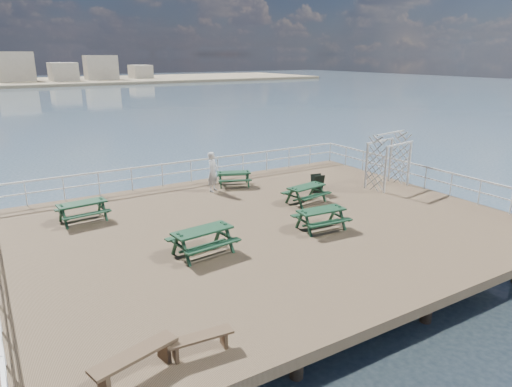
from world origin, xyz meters
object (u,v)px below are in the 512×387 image
object	(u,v)px
picnic_table_d	(203,236)
person	(213,172)
picnic_table_b	(234,176)
flat_bench_far	(135,359)
picnic_table_a	(82,208)
flat_bench_near	(200,340)
picnic_table_c	(306,190)
picnic_table_e	(321,215)
trellis_arbor	(388,163)

from	to	relation	value
picnic_table_d	person	distance (m)	6.92
picnic_table_b	flat_bench_far	xyz separation A→B (m)	(-8.14, -10.94, -0.10)
picnic_table_a	flat_bench_near	world-z (taller)	picnic_table_a
picnic_table_b	person	size ratio (longest dim) A/B	1.06
picnic_table_b	person	bearing A→B (deg)	-143.37
picnic_table_a	picnic_table_c	size ratio (longest dim) A/B	0.98
picnic_table_a	flat_bench_far	bearing A→B (deg)	-100.63
picnic_table_a	picnic_table_e	size ratio (longest dim) A/B	1.00
picnic_table_d	picnic_table_e	distance (m)	4.54
picnic_table_b	picnic_table_e	bearing A→B (deg)	-67.82
picnic_table_c	picnic_table_e	xyz separation A→B (m)	(-1.42, -2.75, 0.01)
picnic_table_a	picnic_table_b	world-z (taller)	picnic_table_a
picnic_table_c	flat_bench_far	xyz separation A→B (m)	(-9.52, -7.05, -0.15)
flat_bench_near	person	distance (m)	11.98
picnic_table_a	picnic_table_b	xyz separation A→B (m)	(7.22, 1.36, -0.05)
picnic_table_e	picnic_table_b	bearing A→B (deg)	94.23
picnic_table_d	picnic_table_e	bearing A→B (deg)	-9.66
picnic_table_d	picnic_table_e	size ratio (longest dim) A/B	1.11
picnic_table_e	flat_bench_near	world-z (taller)	picnic_table_e
flat_bench_near	picnic_table_c	bearing A→B (deg)	45.42
picnic_table_c	trellis_arbor	bearing A→B (deg)	-9.66
picnic_table_a	flat_bench_far	xyz separation A→B (m)	(-0.92, -9.58, -0.16)
flat_bench_far	trellis_arbor	distance (m)	15.91
flat_bench_far	person	xyz separation A→B (m)	(6.89, 10.62, 0.53)
picnic_table_c	picnic_table_b	bearing A→B (deg)	100.47
picnic_table_e	person	distance (m)	6.45
trellis_arbor	picnic_table_b	bearing A→B (deg)	138.13
picnic_table_d	flat_bench_far	bearing A→B (deg)	-134.30
person	picnic_table_a	bearing A→B (deg)	152.37
picnic_table_a	picnic_table_d	distance (m)	5.67
picnic_table_a	flat_bench_near	xyz separation A→B (m)	(0.45, -9.58, -0.23)
person	flat_bench_far	bearing A→B (deg)	-160.53
picnic_table_e	person	size ratio (longest dim) A/B	1.01
flat_bench_near	trellis_arbor	xyz separation A→B (m)	(12.89, 7.00, 0.85)
trellis_arbor	picnic_table_e	bearing A→B (deg)	-165.52
picnic_table_b	flat_bench_far	distance (m)	13.64
picnic_table_c	flat_bench_near	xyz separation A→B (m)	(-8.14, -7.05, -0.22)
picnic_table_b	trellis_arbor	xyz separation A→B (m)	(6.13, -3.94, 0.67)
picnic_table_a	trellis_arbor	world-z (taller)	trellis_arbor
picnic_table_a	person	bearing A→B (deg)	4.83
picnic_table_c	flat_bench_far	distance (m)	11.85
flat_bench_near	person	size ratio (longest dim) A/B	0.80
picnic_table_c	trellis_arbor	distance (m)	4.79
picnic_table_d	trellis_arbor	bearing A→B (deg)	6.47
flat_bench_far	person	size ratio (longest dim) A/B	1.01
picnic_table_b	picnic_table_d	distance (m)	7.85
picnic_table_c	flat_bench_far	world-z (taller)	picnic_table_c
picnic_table_d	person	size ratio (longest dim) A/B	1.13
flat_bench_near	trellis_arbor	size ratio (longest dim) A/B	0.56
picnic_table_b	picnic_table_c	size ratio (longest dim) A/B	1.02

